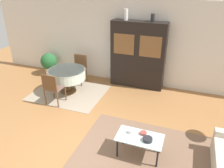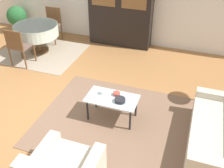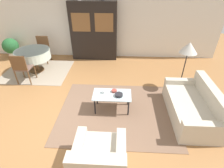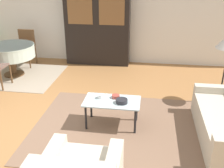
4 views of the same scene
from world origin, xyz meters
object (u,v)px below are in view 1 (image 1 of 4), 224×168
display_cabinet (138,55)px  dining_chair_far (79,67)px  vase_short (153,18)px  cup (131,132)px  bowl (148,139)px  dining_chair_near (53,87)px  dining_table (67,74)px  vase_tall (126,15)px  bowl_small (143,133)px  potted_plant (49,62)px  coffee_table (140,139)px

display_cabinet → dining_chair_far: display_cabinet is taller
vase_short → dining_chair_far: bearing=-169.8°
cup → bowl: cup is taller
bowl → dining_chair_near: bearing=158.2°
dining_chair_far → cup: size_ratio=10.36×
bowl → vase_short: vase_short is taller
dining_table → vase_tall: bearing=39.0°
cup → dining_chair_near: bearing=157.6°
bowl_small → vase_tall: vase_tall is taller
bowl → cup: bearing=163.0°
dining_table → dining_chair_far: bearing=90.0°
potted_plant → dining_chair_near: bearing=-52.6°
dining_table → cup: bearing=-35.8°
display_cabinet → bowl: size_ratio=11.31×
display_cabinet → vase_short: vase_short is taller
dining_chair_far → bowl_small: bearing=137.4°
cup → potted_plant: bearing=144.1°
vase_short → dining_chair_near: bearing=-139.0°
coffee_table → bowl_small: size_ratio=7.03×
dining_table → dining_chair_far: 0.78m
display_cabinet → bowl_small: bearing=-73.3°
dining_table → vase_short: (2.25, 1.18, 1.61)m
display_cabinet → vase_short: size_ratio=9.15×
dining_chair_far → vase_tall: (1.45, 0.41, 1.71)m
dining_chair_near → bowl_small: (2.76, -0.99, -0.06)m
coffee_table → vase_short: size_ratio=3.98×
display_cabinet → cup: display_cabinet is taller
cup → vase_tall: vase_tall is taller
dining_table → vase_short: 3.00m
cup → potted_plant: 4.76m
bowl_small → vase_tall: (-1.30, 2.94, 1.77)m
display_cabinet → bowl: bearing=-72.1°
cup → dining_chair_far: bearing=134.2°
dining_chair_far → potted_plant: size_ratio=1.17×
dining_table → potted_plant: 1.67m
dining_table → coffee_table: bearing=-34.6°
dining_table → cup: 3.10m
display_cabinet → vase_tall: vase_tall is taller
coffee_table → bowl_small: 0.14m
bowl → potted_plant: bearing=145.5°
coffee_table → potted_plant: 4.96m
coffee_table → dining_table: (-2.71, 1.87, 0.20)m
display_cabinet → vase_short: bearing=0.1°
display_cabinet → bowl_small: (0.88, -2.94, -0.57)m
bowl → vase_tall: 3.84m
potted_plant → cup: bearing=-35.9°
display_cabinet → bowl_small: size_ratio=16.15×
cup → bowl: bearing=-17.0°
display_cabinet → dining_chair_far: (-1.88, -0.40, -0.50)m
display_cabinet → bowl: display_cabinet is taller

